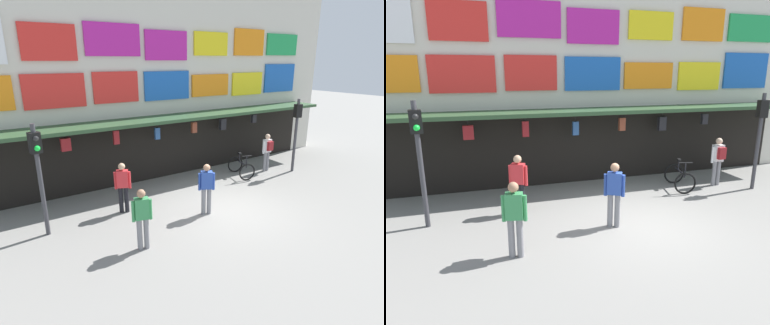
# 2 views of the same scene
# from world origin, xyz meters

# --- Properties ---
(ground_plane) EXTENTS (80.00, 80.00, 0.00)m
(ground_plane) POSITION_xyz_m (0.00, 0.00, 0.00)
(ground_plane) COLOR gray
(shopfront) EXTENTS (18.00, 2.60, 8.00)m
(shopfront) POSITION_xyz_m (-0.00, 4.57, 3.96)
(shopfront) COLOR beige
(shopfront) RESTS_ON ground
(traffic_light_near) EXTENTS (0.32, 0.35, 3.20)m
(traffic_light_near) POSITION_xyz_m (-5.30, 1.48, 2.14)
(traffic_light_near) COLOR #38383D
(traffic_light_near) RESTS_ON ground
(traffic_light_far) EXTENTS (0.32, 0.35, 3.20)m
(traffic_light_far) POSITION_xyz_m (4.93, 1.50, 2.14)
(traffic_light_far) COLOR #38383D
(traffic_light_far) RESTS_ON ground
(bicycle_parked) EXTENTS (0.98, 1.30, 1.05)m
(bicycle_parked) POSITION_xyz_m (2.53, 2.21, 0.39)
(bicycle_parked) COLOR black
(bicycle_parked) RESTS_ON ground
(pedestrian_in_white) EXTENTS (0.53, 0.37, 1.68)m
(pedestrian_in_white) POSITION_xyz_m (3.96, 2.14, 0.98)
(pedestrian_in_white) COLOR gray
(pedestrian_in_white) RESTS_ON ground
(pedestrian_in_purple) EXTENTS (0.52, 0.41, 1.68)m
(pedestrian_in_purple) POSITION_xyz_m (-3.31, -0.64, 0.98)
(pedestrian_in_purple) COLOR gray
(pedestrian_in_purple) RESTS_ON ground
(pedestrian_in_red) EXTENTS (0.48, 0.36, 1.68)m
(pedestrian_in_red) POSITION_xyz_m (-0.75, 0.12, 0.95)
(pedestrian_in_red) COLOR gray
(pedestrian_in_red) RESTS_ON ground
(pedestrian_in_blue) EXTENTS (0.49, 0.35, 1.68)m
(pedestrian_in_blue) POSITION_xyz_m (-2.94, 1.65, 0.95)
(pedestrian_in_blue) COLOR black
(pedestrian_in_blue) RESTS_ON ground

